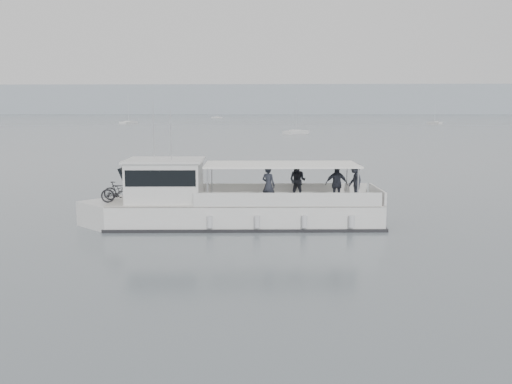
{
  "coord_description": "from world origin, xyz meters",
  "views": [
    {
      "loc": [
        -3.41,
        -25.43,
        5.53
      ],
      "look_at": [
        -4.5,
        1.28,
        1.6
      ],
      "focal_mm": 40.0,
      "sensor_mm": 36.0,
      "label": 1
    }
  ],
  "objects": [
    {
      "name": "moored_fleet",
      "position": [
        -23.51,
        183.26,
        0.36
      ],
      "size": [
        412.09,
        282.89,
        10.93
      ],
      "color": "silver",
      "rests_on": "ground"
    },
    {
      "name": "headland",
      "position": [
        0.0,
        560.0,
        14.0
      ],
      "size": [
        1400.0,
        90.0,
        28.0
      ],
      "primitive_type": "cube",
      "color": "#939EA8",
      "rests_on": "ground"
    },
    {
      "name": "ground",
      "position": [
        0.0,
        0.0,
        0.0
      ],
      "size": [
        1400.0,
        1400.0,
        0.0
      ],
      "primitive_type": "plane",
      "color": "#535D62",
      "rests_on": "ground"
    },
    {
      "name": "tour_boat",
      "position": [
        -6.26,
        1.21,
        1.0
      ],
      "size": [
        14.57,
        4.2,
        6.07
      ],
      "rotation": [
        0.0,
        0.0,
        0.05
      ],
      "color": "silver",
      "rests_on": "ground"
    }
  ]
}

